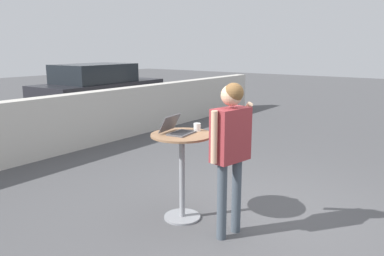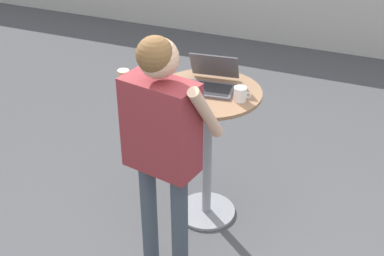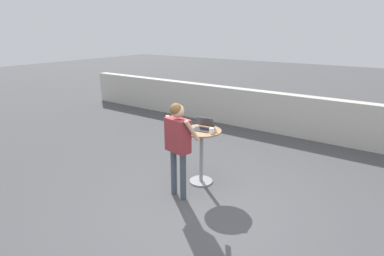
{
  "view_description": "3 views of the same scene",
  "coord_description": "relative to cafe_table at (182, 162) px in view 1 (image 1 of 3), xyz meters",
  "views": [
    {
      "loc": [
        -3.95,
        -1.88,
        2.11
      ],
      "look_at": [
        -0.57,
        0.6,
        1.21
      ],
      "focal_mm": 35.0,
      "sensor_mm": 36.0,
      "label": 1
    },
    {
      "loc": [
        0.69,
        -2.29,
        2.79
      ],
      "look_at": [
        -0.38,
        0.32,
        1.09
      ],
      "focal_mm": 50.0,
      "sensor_mm": 36.0,
      "label": 2
    },
    {
      "loc": [
        2.44,
        -3.7,
        2.9
      ],
      "look_at": [
        -0.43,
        0.46,
        1.24
      ],
      "focal_mm": 28.0,
      "sensor_mm": 36.0,
      "label": 3
    }
  ],
  "objects": [
    {
      "name": "standing_person",
      "position": [
        -0.03,
        -0.7,
        0.39
      ],
      "size": [
        0.63,
        0.35,
        1.75
      ],
      "color": "#424C56",
      "rests_on": "ground_plane"
    },
    {
      "name": "coffee_mug",
      "position": [
        0.25,
        -0.05,
        0.4
      ],
      "size": [
        0.12,
        0.09,
        0.1
      ],
      "color": "white",
      "rests_on": "cafe_table"
    },
    {
      "name": "cafe_table",
      "position": [
        0.0,
        0.0,
        0.0
      ],
      "size": [
        0.76,
        0.76,
        1.09
      ],
      "color": "gray",
      "rests_on": "ground_plane"
    },
    {
      "name": "pavement_kerb",
      "position": [
        0.47,
        3.88,
        -0.15
      ],
      "size": [
        16.03,
        0.35,
        1.18
      ],
      "color": "beige",
      "rests_on": "ground_plane"
    },
    {
      "name": "laptop",
      "position": [
        -0.01,
        0.07,
        0.4
      ],
      "size": [
        0.39,
        0.38,
        0.22
      ],
      "color": "#515156",
      "rests_on": "cafe_table"
    },
    {
      "name": "ground_plane",
      "position": [
        0.47,
        -0.83,
        -0.74
      ],
      "size": [
        50.0,
        50.0,
        0.0
      ],
      "primitive_type": "plane",
      "color": "#4C4C4F"
    },
    {
      "name": "parked_car_near_street",
      "position": [
        4.88,
        7.35,
        0.08
      ],
      "size": [
        4.64,
        2.19,
        1.59
      ],
      "color": "black",
      "rests_on": "ground_plane"
    }
  ]
}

